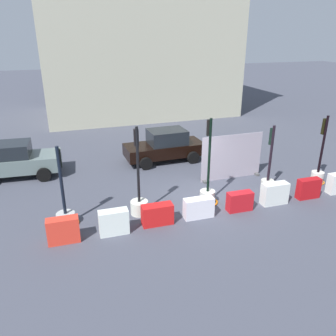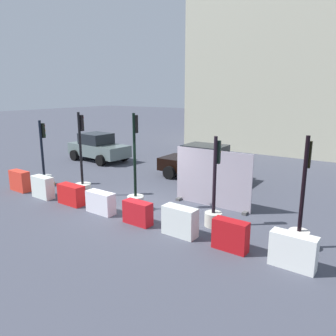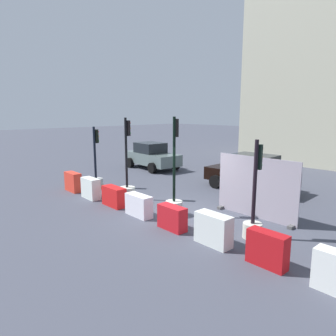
{
  "view_description": "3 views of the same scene",
  "coord_description": "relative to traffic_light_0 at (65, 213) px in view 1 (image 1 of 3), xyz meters",
  "views": [
    {
      "loc": [
        -5.56,
        -11.44,
        6.51
      ],
      "look_at": [
        -1.6,
        0.27,
        1.52
      ],
      "focal_mm": 35.78,
      "sensor_mm": 36.0,
      "label": 1
    },
    {
      "loc": [
        7.55,
        -9.24,
        4.34
      ],
      "look_at": [
        0.9,
        0.41,
        1.58
      ],
      "focal_mm": 35.65,
      "sensor_mm": 36.0,
      "label": 2
    },
    {
      "loc": [
        7.52,
        -7.81,
        3.73
      ],
      "look_at": [
        -0.91,
        0.2,
        1.58
      ],
      "focal_mm": 32.83,
      "sensor_mm": 36.0,
      "label": 3
    }
  ],
  "objects": [
    {
      "name": "ground_plane",
      "position": [
        5.68,
        0.18,
        -0.46
      ],
      "size": [
        120.0,
        120.0,
        0.0
      ],
      "primitive_type": "plane",
      "color": "#424551"
    },
    {
      "name": "traffic_light_0",
      "position": [
        0.0,
        0.0,
        0.0
      ],
      "size": [
        0.91,
        0.91,
        3.0
      ],
      "color": "#ADB0AE",
      "rests_on": "ground_plane"
    },
    {
      "name": "traffic_light_1",
      "position": [
        2.73,
        -0.09,
        0.15
      ],
      "size": [
        0.68,
        0.68,
        3.48
      ],
      "color": "silver",
      "rests_on": "ground_plane"
    },
    {
      "name": "traffic_light_2",
      "position": [
        5.6,
        -0.11,
        0.1
      ],
      "size": [
        0.89,
        0.89,
        3.55
      ],
      "color": "beige",
      "rests_on": "ground_plane"
    },
    {
      "name": "traffic_light_3",
      "position": [
        8.67,
        0.17,
        0.21
      ],
      "size": [
        0.57,
        0.57,
        2.95
      ],
      "color": "beige",
      "rests_on": "ground_plane"
    },
    {
      "name": "traffic_light_4",
      "position": [
        11.35,
        0.11,
        0.16
      ],
      "size": [
        0.74,
        0.74,
        3.18
      ],
      "color": "silver",
      "rests_on": "ground_plane"
    },
    {
      "name": "construction_barrier_0",
      "position": [
        -0.12,
        -1.16,
        -0.01
      ],
      "size": [
        1.05,
        0.43,
        0.9
      ],
      "color": "red",
      "rests_on": "ground_plane"
    },
    {
      "name": "construction_barrier_1",
      "position": [
        1.56,
        -1.18,
        -0.01
      ],
      "size": [
        1.03,
        0.44,
        0.9
      ],
      "color": "white",
      "rests_on": "ground_plane"
    },
    {
      "name": "construction_barrier_2",
      "position": [
        3.16,
        -1.06,
        -0.07
      ],
      "size": [
        1.15,
        0.48,
        0.78
      ],
      "color": "red",
      "rests_on": "ground_plane"
    },
    {
      "name": "construction_barrier_3",
      "position": [
        4.79,
        -1.08,
        -0.07
      ],
      "size": [
        1.15,
        0.45,
        0.78
      ],
      "color": "white",
      "rests_on": "ground_plane"
    },
    {
      "name": "construction_barrier_4",
      "position": [
        6.53,
        -1.11,
        -0.08
      ],
      "size": [
        1.02,
        0.43,
        0.77
      ],
      "color": "red",
      "rests_on": "ground_plane"
    },
    {
      "name": "construction_barrier_5",
      "position": [
        8.16,
        -1.07,
        -0.01
      ],
      "size": [
        1.1,
        0.47,
        0.9
      ],
      "color": "silver",
      "rests_on": "ground_plane"
    },
    {
      "name": "construction_barrier_6",
      "position": [
        9.82,
        -1.09,
        -0.03
      ],
      "size": [
        1.0,
        0.39,
        0.87
      ],
      "color": "#B31117",
      "rests_on": "ground_plane"
    },
    {
      "name": "car_grey_saloon",
      "position": [
        -2.01,
        5.36,
        0.37
      ],
      "size": [
        4.18,
        2.36,
        1.7
      ],
      "color": "slate",
      "rests_on": "ground_plane"
    },
    {
      "name": "car_black_sedan",
      "position": [
        5.51,
        5.16,
        0.37
      ],
      "size": [
        4.29,
        2.19,
        1.72
      ],
      "color": "black",
      "rests_on": "ground_plane"
    },
    {
      "name": "building_main_facade",
      "position": [
        7.16,
        17.51,
        6.87
      ],
      "size": [
        15.94,
        9.18,
        14.62
      ],
      "color": "#B3B198",
      "rests_on": "ground_plane"
    },
    {
      "name": "site_fence_panel",
      "position": [
        7.74,
        1.83,
        0.57
      ],
      "size": [
        3.11,
        0.5,
        2.17
      ],
      "color": "#9F97A5",
      "rests_on": "ground_plane"
    }
  ]
}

